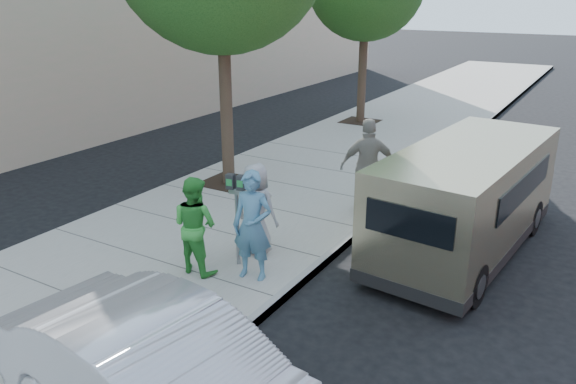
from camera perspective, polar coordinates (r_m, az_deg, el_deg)
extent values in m
plane|color=black|center=(10.28, -3.58, -5.60)|extent=(120.00, 120.00, 0.00)
cube|color=gray|center=(10.80, -8.00, -4.04)|extent=(5.00, 60.00, 0.15)
cube|color=gray|center=(9.59, 3.61, -7.08)|extent=(0.12, 60.00, 0.16)
cube|color=black|center=(13.28, -6.01, 1.02)|extent=(1.20, 1.20, 0.01)
cylinder|color=#38281E|center=(12.79, -6.32, 9.43)|extent=(0.28, 0.28, 3.96)
cube|color=black|center=(19.67, 7.34, 7.14)|extent=(1.20, 1.20, 0.01)
cylinder|color=#38281E|center=(19.37, 7.57, 12.22)|extent=(0.28, 0.28, 3.52)
cylinder|color=gray|center=(9.12, -5.15, -3.82)|extent=(0.06, 0.06, 1.23)
cube|color=gray|center=(8.88, -5.28, 0.07)|extent=(0.25, 0.11, 0.09)
cube|color=#2D2D30|center=(8.87, -5.85, 1.07)|extent=(0.15, 0.13, 0.24)
cube|color=#2D2D30|center=(8.79, -4.76, 0.94)|extent=(0.15, 0.13, 0.24)
cube|color=tan|center=(10.15, 17.69, -0.40)|extent=(2.22, 4.90, 1.75)
cube|color=tan|center=(12.66, 21.43, 1.02)|extent=(1.66, 0.64, 0.75)
cube|color=black|center=(7.95, 12.14, -3.14)|extent=(1.32, 0.15, 0.48)
cylinder|color=black|center=(12.03, 16.38, -0.82)|extent=(0.29, 0.69, 0.67)
cylinder|color=black|center=(11.65, 23.49, -2.37)|extent=(0.29, 0.69, 0.67)
cylinder|color=black|center=(9.27, 9.22, -6.51)|extent=(0.29, 0.69, 0.67)
cylinder|color=black|center=(8.77, 18.31, -8.94)|extent=(0.29, 0.69, 0.67)
imported|color=teal|center=(8.59, -3.64, -3.44)|extent=(0.70, 0.53, 1.74)
imported|color=green|center=(8.92, -9.44, -3.32)|extent=(0.80, 0.64, 1.58)
imported|color=gray|center=(9.47, -3.27, -1.69)|extent=(0.78, 0.52, 1.58)
imported|color=gray|center=(11.30, 8.16, 2.63)|extent=(1.20, 1.00, 1.92)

